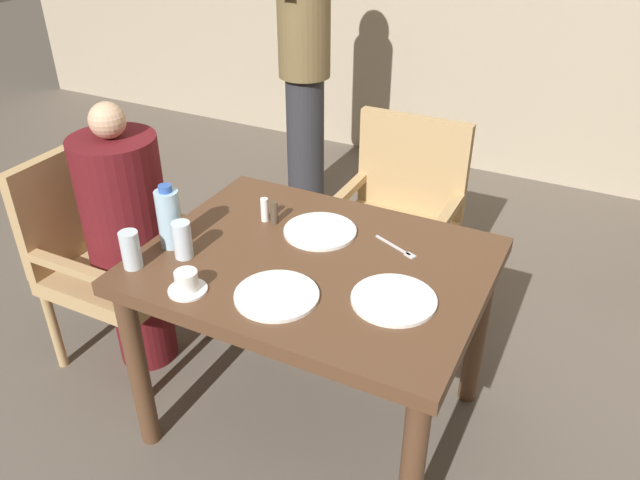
{
  "coord_description": "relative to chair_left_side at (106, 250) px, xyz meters",
  "views": [
    {
      "loc": [
        0.79,
        -1.52,
        1.85
      ],
      "look_at": [
        0.0,
        0.04,
        0.78
      ],
      "focal_mm": 35.0,
      "sensor_mm": 36.0,
      "label": 1
    }
  ],
  "objects": [
    {
      "name": "plate_main_right",
      "position": [
        1.27,
        -0.1,
        0.24
      ],
      "size": [
        0.26,
        0.26,
        0.01
      ],
      "color": "white",
      "rests_on": "dining_table"
    },
    {
      "name": "glass_tall_mid",
      "position": [
        0.56,
        -0.18,
        0.3
      ],
      "size": [
        0.06,
        0.06,
        0.13
      ],
      "color": "silver",
      "rests_on": "dining_table"
    },
    {
      "name": "ground_plane",
      "position": [
        0.95,
        0.0,
        -0.49
      ],
      "size": [
        16.0,
        16.0,
        0.0
      ],
      "primitive_type": "plane",
      "color": "#60564C"
    },
    {
      "name": "dining_table",
      "position": [
        0.95,
        0.0,
        0.13
      ],
      "size": [
        1.11,
        0.86,
        0.73
      ],
      "color": "brown",
      "rests_on": "ground_plane"
    },
    {
      "name": "glass_tall_near",
      "position": [
        0.45,
        -0.3,
        0.3
      ],
      "size": [
        0.06,
        0.06,
        0.13
      ],
      "color": "silver",
      "rests_on": "dining_table"
    },
    {
      "name": "pepper_shaker",
      "position": [
        0.71,
        0.15,
        0.28
      ],
      "size": [
        0.03,
        0.03,
        0.08
      ],
      "color": "#4C3D2D",
      "rests_on": "dining_table"
    },
    {
      "name": "teacup_with_saucer",
      "position": [
        0.69,
        -0.33,
        0.27
      ],
      "size": [
        0.12,
        0.12,
        0.07
      ],
      "color": "white",
      "rests_on": "dining_table"
    },
    {
      "name": "plate_main_left",
      "position": [
        0.89,
        0.16,
        0.24
      ],
      "size": [
        0.26,
        0.26,
        0.01
      ],
      "color": "white",
      "rests_on": "dining_table"
    },
    {
      "name": "chair_left_side",
      "position": [
        0.0,
        0.0,
        0.0
      ],
      "size": [
        0.51,
        0.51,
        0.9
      ],
      "color": "tan",
      "rests_on": "ground_plane"
    },
    {
      "name": "chair_far_side",
      "position": [
        0.95,
        0.82,
        0.0
      ],
      "size": [
        0.51,
        0.51,
        0.9
      ],
      "color": "tan",
      "rests_on": "ground_plane"
    },
    {
      "name": "fork_beside_plate",
      "position": [
        1.18,
        0.18,
        0.24
      ],
      "size": [
        0.17,
        0.09,
        0.0
      ],
      "color": "silver",
      "rests_on": "dining_table"
    },
    {
      "name": "plate_dessert_center",
      "position": [
        0.95,
        -0.23,
        0.24
      ],
      "size": [
        0.26,
        0.26,
        0.01
      ],
      "color": "white",
      "rests_on": "dining_table"
    },
    {
      "name": "standing_host",
      "position": [
        0.09,
        1.55,
        0.43
      ],
      "size": [
        0.29,
        0.33,
        1.71
      ],
      "color": "#2D2D33",
      "rests_on": "ground_plane"
    },
    {
      "name": "diner_in_left_chair",
      "position": [
        0.14,
        0.0,
        0.09
      ],
      "size": [
        0.32,
        0.32,
        1.14
      ],
      "color": "#5B1419",
      "rests_on": "ground_plane"
    },
    {
      "name": "salt_shaker",
      "position": [
        0.68,
        0.15,
        0.28
      ],
      "size": [
        0.03,
        0.03,
        0.09
      ],
      "color": "white",
      "rests_on": "dining_table"
    },
    {
      "name": "water_bottle",
      "position": [
        0.48,
        -0.14,
        0.34
      ],
      "size": [
        0.08,
        0.08,
        0.22
      ],
      "color": "#A3C6DB",
      "rests_on": "dining_table"
    }
  ]
}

